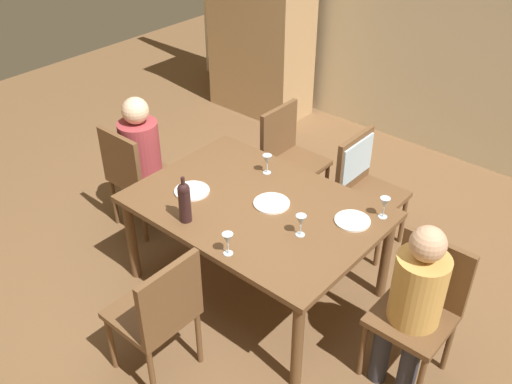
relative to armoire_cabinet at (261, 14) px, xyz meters
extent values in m
plane|color=brown|center=(1.92, -2.33, -1.10)|extent=(10.00, 10.00, 0.00)
cube|color=beige|center=(1.92, 0.45, 0.25)|extent=(6.40, 0.12, 2.70)
cube|color=tan|center=(0.00, 0.00, -0.05)|extent=(1.10, 0.56, 2.10)
cube|color=brown|center=(1.92, -2.33, -0.39)|extent=(1.65, 1.16, 0.04)
cylinder|color=brown|center=(1.17, -2.84, -0.75)|extent=(0.07, 0.07, 0.69)
cylinder|color=brown|center=(2.68, -2.84, -0.75)|extent=(0.07, 0.07, 0.69)
cylinder|color=brown|center=(1.17, -1.82, -0.75)|extent=(0.07, 0.07, 0.69)
cylinder|color=brown|center=(2.68, -1.82, -0.75)|extent=(0.07, 0.07, 0.69)
cylinder|color=brown|center=(3.32, -2.52, -0.88)|extent=(0.04, 0.04, 0.44)
cylinder|color=brown|center=(2.94, -2.52, -0.88)|extent=(0.04, 0.04, 0.44)
cylinder|color=brown|center=(3.32, -2.14, -0.88)|extent=(0.04, 0.04, 0.44)
cylinder|color=brown|center=(2.94, -2.14, -0.88)|extent=(0.04, 0.04, 0.44)
cube|color=brown|center=(3.13, -2.33, -0.64)|extent=(0.44, 0.44, 0.04)
cube|color=brown|center=(3.13, -2.13, -0.40)|extent=(0.44, 0.04, 0.44)
cylinder|color=brown|center=(0.53, -2.14, -0.88)|extent=(0.04, 0.04, 0.44)
cylinder|color=brown|center=(0.91, -2.14, -0.88)|extent=(0.04, 0.04, 0.44)
cylinder|color=brown|center=(0.53, -2.52, -0.88)|extent=(0.04, 0.04, 0.44)
cylinder|color=brown|center=(0.91, -2.52, -0.88)|extent=(0.04, 0.04, 0.44)
cube|color=brown|center=(0.72, -2.33, -0.64)|extent=(0.44, 0.44, 0.04)
cube|color=brown|center=(0.72, -2.53, -0.40)|extent=(0.44, 0.04, 0.44)
cylinder|color=brown|center=(2.49, -1.18, -0.88)|extent=(0.04, 0.04, 0.44)
cylinder|color=brown|center=(2.49, -1.56, -0.88)|extent=(0.04, 0.04, 0.44)
cylinder|color=brown|center=(2.11, -1.18, -0.88)|extent=(0.04, 0.04, 0.44)
cylinder|color=brown|center=(2.11, -1.56, -0.88)|extent=(0.04, 0.04, 0.44)
cube|color=brown|center=(2.30, -1.37, -0.64)|extent=(0.44, 0.44, 0.04)
cube|color=brown|center=(2.10, -1.37, -0.40)|extent=(0.04, 0.44, 0.44)
cube|color=#ADC6D6|center=(2.10, -1.37, -0.38)|extent=(0.07, 0.40, 0.31)
cylinder|color=brown|center=(1.74, -1.18, -0.88)|extent=(0.04, 0.04, 0.44)
cylinder|color=brown|center=(1.74, -1.56, -0.88)|extent=(0.04, 0.04, 0.44)
cylinder|color=brown|center=(1.36, -1.18, -0.88)|extent=(0.04, 0.04, 0.44)
cylinder|color=brown|center=(1.36, -1.56, -0.88)|extent=(0.04, 0.04, 0.44)
cube|color=brown|center=(1.55, -1.37, -0.64)|extent=(0.44, 0.44, 0.04)
cube|color=brown|center=(1.35, -1.37, -0.40)|extent=(0.04, 0.44, 0.44)
cylinder|color=brown|center=(1.73, -3.48, -0.88)|extent=(0.04, 0.04, 0.44)
cylinder|color=brown|center=(1.73, -3.10, -0.88)|extent=(0.04, 0.04, 0.44)
cylinder|color=brown|center=(2.11, -3.48, -0.88)|extent=(0.04, 0.04, 0.44)
cylinder|color=brown|center=(2.11, -3.10, -0.88)|extent=(0.04, 0.04, 0.44)
cube|color=brown|center=(1.92, -3.29, -0.64)|extent=(0.44, 0.44, 0.04)
cube|color=brown|center=(2.12, -3.29, -0.40)|extent=(0.04, 0.44, 0.44)
cylinder|color=#33333D|center=(3.22, -2.47, -0.87)|extent=(0.11, 0.11, 0.46)
cylinder|color=#33333D|center=(3.04, -2.47, -0.87)|extent=(0.11, 0.11, 0.46)
cylinder|color=tan|center=(3.13, -2.33, -0.40)|extent=(0.30, 0.30, 0.47)
sphere|color=tan|center=(3.13, -2.33, -0.07)|extent=(0.20, 0.20, 0.20)
cylinder|color=#33333D|center=(0.63, -2.18, -0.87)|extent=(0.12, 0.12, 0.46)
cylinder|color=#33333D|center=(0.81, -2.18, -0.87)|extent=(0.12, 0.12, 0.46)
cylinder|color=#9E383D|center=(0.72, -2.33, -0.40)|extent=(0.31, 0.31, 0.48)
sphere|color=beige|center=(0.72, -2.33, -0.05)|extent=(0.21, 0.21, 0.21)
cylinder|color=black|center=(1.70, -2.76, -0.25)|extent=(0.08, 0.08, 0.23)
sphere|color=black|center=(1.70, -2.76, -0.12)|extent=(0.08, 0.08, 0.08)
cylinder|color=black|center=(1.70, -2.76, -0.08)|extent=(0.03, 0.03, 0.08)
cylinder|color=silver|center=(2.35, -2.40, -0.36)|extent=(0.06, 0.06, 0.00)
cylinder|color=silver|center=(2.35, -2.40, -0.33)|extent=(0.01, 0.01, 0.07)
cone|color=silver|center=(2.35, -2.40, -0.25)|extent=(0.07, 0.07, 0.07)
cylinder|color=silver|center=(1.73, -1.97, -0.36)|extent=(0.06, 0.06, 0.00)
cylinder|color=silver|center=(1.73, -1.97, -0.33)|extent=(0.01, 0.01, 0.07)
cone|color=silver|center=(1.73, -1.97, -0.25)|extent=(0.07, 0.07, 0.07)
cylinder|color=silver|center=(2.65, -1.90, -0.36)|extent=(0.06, 0.06, 0.00)
cylinder|color=silver|center=(2.65, -1.90, -0.33)|extent=(0.01, 0.01, 0.07)
cone|color=silver|center=(2.65, -1.90, -0.25)|extent=(0.07, 0.07, 0.07)
cylinder|color=silver|center=(2.13, -2.83, -0.36)|extent=(0.06, 0.06, 0.00)
cylinder|color=silver|center=(2.13, -2.83, -0.33)|extent=(0.01, 0.01, 0.07)
cone|color=silver|center=(2.13, -2.83, -0.25)|extent=(0.07, 0.07, 0.07)
cylinder|color=white|center=(2.00, -2.26, -0.36)|extent=(0.25, 0.25, 0.01)
cylinder|color=white|center=(1.49, -2.51, -0.36)|extent=(0.25, 0.25, 0.01)
cylinder|color=white|center=(2.52, -2.07, -0.36)|extent=(0.23, 0.23, 0.01)
camera|label=1|loc=(3.96, -4.71, 1.86)|focal=40.03mm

